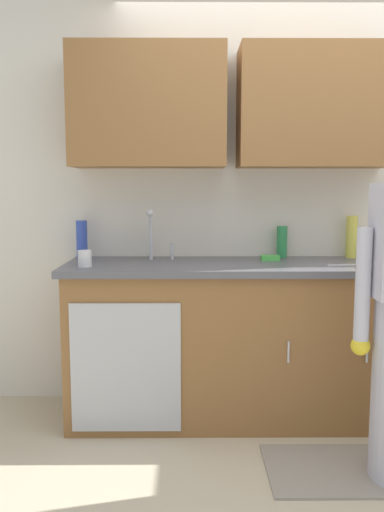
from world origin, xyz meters
name	(u,v)px	position (x,y,z in m)	size (l,w,h in m)	color
ground_plane	(356,476)	(0.00, 0.00, 0.00)	(9.00, 9.00, 0.00)	beige
kitchen_wall_with_uppers	(294,172)	(-0.14, 0.99, 1.48)	(4.80, 0.44, 2.70)	silver
counter_cabinet	(231,344)	(-0.55, 0.70, 0.45)	(1.90, 0.62, 0.90)	brown
countertop	(232,266)	(-0.55, 0.70, 0.92)	(1.96, 0.66, 0.04)	#595960
sink	(156,265)	(-1.00, 0.71, 0.93)	(0.50, 0.36, 0.35)	#B7BABF
floor_mat	(348,469)	(-0.03, 0.05, 0.01)	(0.80, 0.50, 0.01)	gray
bottle_dish_liquid	(82,240)	(-1.47, 0.91, 1.06)	(0.07, 0.07, 0.24)	#334CB2
bottle_water_short	(282,242)	(-0.22, 0.93, 1.04)	(0.07, 0.07, 0.20)	#2D8C4C
bottle_soap	(351,237)	(0.22, 0.93, 1.07)	(0.07, 0.07, 0.26)	#D8D14C
cup_by_sink	(85,259)	(-1.39, 0.55, 0.99)	(0.08, 0.08, 0.09)	white
knife_on_counter	(347,265)	(0.10, 0.59, 0.94)	(0.24, 0.02, 0.01)	silver
sponge	(270,258)	(-0.31, 0.81, 0.96)	(0.11, 0.07, 0.03)	#4CBF4C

